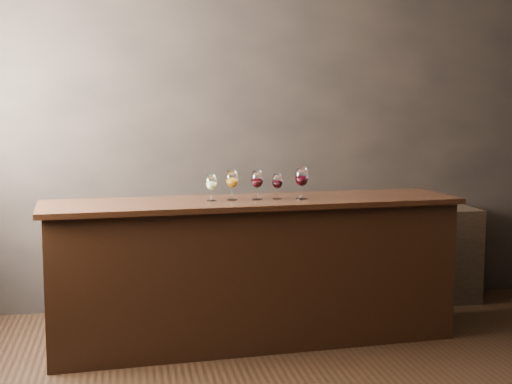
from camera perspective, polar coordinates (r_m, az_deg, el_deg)
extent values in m
cube|color=black|center=(5.76, 0.12, 4.74)|extent=(5.00, 0.02, 2.80)
cube|color=black|center=(4.90, -0.21, -6.56)|extent=(2.76, 0.77, 0.96)
cube|color=black|center=(4.81, -0.21, -0.81)|extent=(2.86, 0.84, 0.04)
cube|color=black|center=(5.85, 7.53, -5.28)|extent=(2.16, 0.40, 0.78)
cylinder|color=white|center=(4.76, -3.58, -0.67)|extent=(0.06, 0.06, 0.00)
cylinder|color=white|center=(4.75, -3.58, -0.26)|extent=(0.01, 0.01, 0.07)
ellipsoid|color=white|center=(4.74, -3.59, 0.77)|extent=(0.07, 0.07, 0.10)
cylinder|color=white|center=(4.74, -3.60, 1.33)|extent=(0.05, 0.05, 0.01)
ellipsoid|color=#D4D76F|center=(4.74, -3.59, 0.56)|extent=(0.06, 0.06, 0.05)
cylinder|color=white|center=(4.79, -1.92, -0.60)|extent=(0.07, 0.07, 0.00)
cylinder|color=white|center=(4.78, -1.93, -0.13)|extent=(0.01, 0.01, 0.08)
ellipsoid|color=white|center=(4.77, -1.93, 1.05)|extent=(0.09, 0.09, 0.12)
cylinder|color=white|center=(4.77, -1.93, 1.70)|extent=(0.06, 0.06, 0.01)
ellipsoid|color=#BA6E0B|center=(4.77, -1.93, 0.81)|extent=(0.07, 0.07, 0.06)
cylinder|color=white|center=(4.81, 0.09, -0.57)|extent=(0.07, 0.07, 0.00)
cylinder|color=white|center=(4.80, 0.09, -0.11)|extent=(0.01, 0.01, 0.07)
ellipsoid|color=white|center=(4.79, 0.09, 1.05)|extent=(0.08, 0.08, 0.12)
cylinder|color=white|center=(4.78, 0.09, 1.68)|extent=(0.06, 0.06, 0.01)
ellipsoid|color=black|center=(4.79, 0.09, 0.81)|extent=(0.07, 0.07, 0.05)
cylinder|color=white|center=(4.84, 1.71, -0.52)|extent=(0.06, 0.06, 0.00)
cylinder|color=white|center=(4.84, 1.71, -0.12)|extent=(0.01, 0.01, 0.07)
ellipsoid|color=white|center=(4.83, 1.72, 0.88)|extent=(0.07, 0.07, 0.10)
cylinder|color=white|center=(4.82, 1.72, 1.43)|extent=(0.05, 0.05, 0.01)
ellipsoid|color=black|center=(4.83, 1.72, 0.68)|extent=(0.06, 0.06, 0.05)
cylinder|color=white|center=(4.84, 3.67, -0.53)|extent=(0.08, 0.08, 0.00)
cylinder|color=white|center=(4.84, 3.67, -0.02)|extent=(0.01, 0.01, 0.08)
ellipsoid|color=white|center=(4.82, 3.68, 1.24)|extent=(0.09, 0.09, 0.13)
cylinder|color=white|center=(4.82, 3.69, 1.93)|extent=(0.07, 0.07, 0.01)
ellipsoid|color=black|center=(4.83, 3.68, 0.98)|extent=(0.07, 0.07, 0.06)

